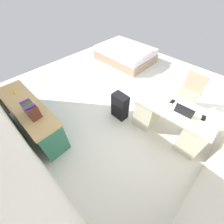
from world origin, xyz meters
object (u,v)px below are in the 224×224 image
Objects in this scene: suitcase_black at (120,106)px; figurine_small at (14,91)px; bed at (126,54)px; laptop at (184,111)px; computer_mouse at (171,105)px; cell_phone_by_mouse at (172,102)px; credenza at (34,118)px; cell_phone_near_laptop at (204,118)px; office_chair at (187,95)px; desk at (170,120)px; desk_lamp at (213,112)px.

suitcase_black is 2.18m from figurine_small.
bed is 5.94× the size of laptop.
computer_mouse is 0.74× the size of cell_phone_by_mouse.
credenza is at bearing 100.71° from bed.
laptop is 2.36× the size of cell_phone_by_mouse.
computer_mouse is at bearing 0.35° from cell_phone_near_laptop.
desk is at bearing 94.94° from office_chair.
desk is 0.93m from office_chair.
figurine_small is at bearing 93.68° from bed.
figurine_small reaches higher than desk.
laptop is (-0.24, 0.97, 0.37)m from office_chair.
bed is at bearing -34.34° from cell_phone_by_mouse.
desk_lamp is at bearing 123.29° from office_chair.
suitcase_black is 5.78× the size of figurine_small.
cell_phone_by_mouse is at bearing -38.49° from desk.
suitcase_black is 1.98× the size of laptop.
desk is 1.57× the size of office_chair.
desk_lamp reaches higher than figurine_small.
bed is at bearing -50.81° from suitcase_black.
suitcase_black is 4.68× the size of cell_phone_near_laptop.
desk_lamp is (-1.54, -0.39, 0.68)m from suitcase_black.
computer_mouse reaches higher than cell_phone_by_mouse.
laptop reaches higher than office_chair.
desk is 10.83× the size of cell_phone_near_laptop.
suitcase_black is 1.73m from desk_lamp.
laptop is at bearing -163.55° from suitcase_black.
desk_lamp is 3.14× the size of figurine_small.
desk is 3.30m from bed.
cell_phone_by_mouse is at bearing -83.12° from computer_mouse.
credenza is 13.24× the size of cell_phone_near_laptop.
cell_phone_near_laptop reaches higher than suitcase_black.
desk is 3.16m from figurine_small.
suitcase_black is 1.08m from computer_mouse.
cell_phone_by_mouse is at bearing -140.02° from figurine_small.
laptop is at bearing 146.95° from bed.
desk_lamp reaches higher than credenza.
computer_mouse is 0.57m from cell_phone_near_laptop.
figurine_small is at bearing 37.14° from desk.
computer_mouse is 3.04m from figurine_small.
cell_phone_by_mouse is (-2.61, 1.74, 0.50)m from bed.
laptop reaches higher than credenza.
desk is 0.77× the size of bed.
desk_lamp is at bearing 115.03° from cell_phone_near_laptop.
laptop is 3.24m from figurine_small.
computer_mouse is 0.29× the size of desk_lamp.
cell_phone_by_mouse is (-1.91, -1.99, 0.37)m from credenza.
laptop is (-2.89, 1.88, 0.55)m from bed.
suitcase_black is 1.84× the size of desk_lamp.
office_chair is at bearing -130.62° from figurine_small.
office_chair reaches higher than credenza.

